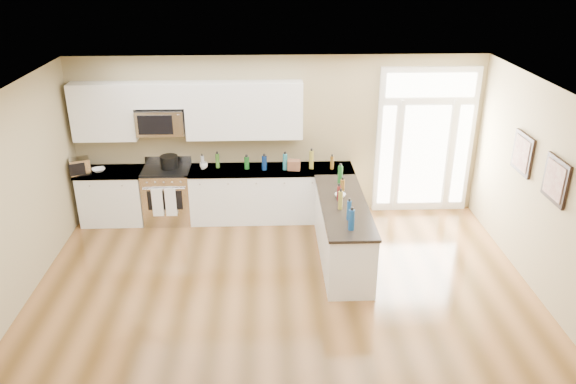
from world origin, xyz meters
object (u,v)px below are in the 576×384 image
(stockpot, at_px, (169,161))
(toaster_oven, at_px, (80,166))
(peninsula_cabinet, at_px, (342,233))
(kitchen_range, at_px, (168,195))

(stockpot, relative_size, toaster_oven, 0.94)
(peninsula_cabinet, xyz_separation_m, stockpot, (-2.79, 1.52, 0.63))
(peninsula_cabinet, height_order, stockpot, stockpot)
(stockpot, bearing_deg, kitchen_range, -126.94)
(kitchen_range, distance_m, stockpot, 0.59)
(peninsula_cabinet, height_order, kitchen_range, kitchen_range)
(kitchen_range, xyz_separation_m, stockpot, (0.05, 0.07, 0.59))
(peninsula_cabinet, relative_size, stockpot, 7.77)
(toaster_oven, bearing_deg, peninsula_cabinet, -38.77)
(kitchen_range, height_order, stockpot, stockpot)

